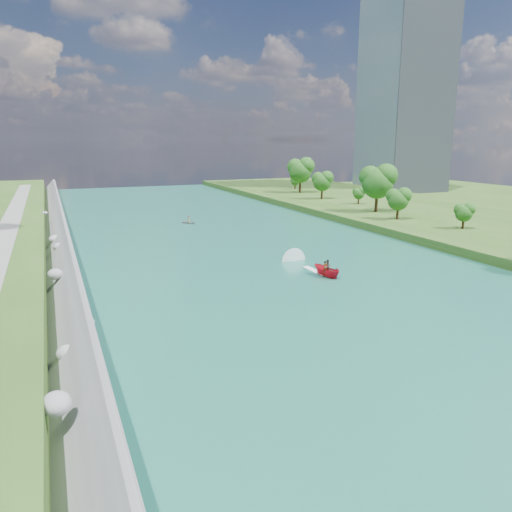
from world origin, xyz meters
name	(u,v)px	position (x,y,z in m)	size (l,w,h in m)	color
ground	(334,303)	(0.00, 0.00, 0.00)	(260.00, 260.00, 0.00)	#2D5119
river_water	(259,261)	(0.00, 20.00, 0.05)	(55.00, 240.00, 0.10)	#196255
riprap_bank	(60,268)	(-25.85, 18.96, 1.80)	(4.45, 236.00, 4.14)	slate
office_tower	(404,97)	(82.50, 95.00, 30.00)	(22.00, 22.00, 60.00)	gray
trees_east	(448,198)	(38.35, 25.50, 6.54)	(16.92, 143.97, 11.78)	#165218
motorboat	(320,268)	(4.34, 10.71, 0.75)	(3.60, 18.90, 2.10)	red
raft	(189,222)	(-0.81, 54.48, 0.47)	(3.66, 3.89, 1.57)	#979BA0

